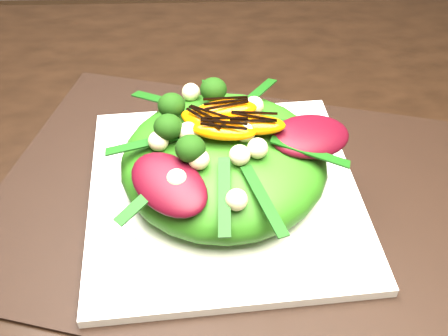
{
  "coord_description": "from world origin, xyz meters",
  "views": [
    {
      "loc": [
        -0.19,
        -0.41,
        1.18
      ],
      "look_at": [
        -0.18,
        -0.01,
        0.8
      ],
      "focal_mm": 42.0,
      "sensor_mm": 36.0,
      "label": 1
    }
  ],
  "objects_px": {
    "dining_table": "(378,197)",
    "orange_segment": "(223,117)",
    "lettuce_mound": "(224,161)",
    "placemat": "(224,197)",
    "salad_bowl": "(224,183)",
    "plate_base": "(224,192)"
  },
  "relations": [
    {
      "from": "dining_table",
      "to": "plate_base",
      "type": "bearing_deg",
      "value": -175.32
    },
    {
      "from": "plate_base",
      "to": "orange_segment",
      "type": "height_order",
      "value": "orange_segment"
    },
    {
      "from": "dining_table",
      "to": "salad_bowl",
      "type": "relative_size",
      "value": 7.13
    },
    {
      "from": "lettuce_mound",
      "to": "orange_segment",
      "type": "relative_size",
      "value": 3.4
    },
    {
      "from": "orange_segment",
      "to": "placemat",
      "type": "bearing_deg",
      "value": -86.74
    },
    {
      "from": "placemat",
      "to": "lettuce_mound",
      "type": "bearing_deg",
      "value": -7.13
    },
    {
      "from": "dining_table",
      "to": "plate_base",
      "type": "distance_m",
      "value": 0.18
    },
    {
      "from": "dining_table",
      "to": "lettuce_mound",
      "type": "relative_size",
      "value": 7.5
    },
    {
      "from": "salad_bowl",
      "to": "orange_segment",
      "type": "distance_m",
      "value": 0.08
    },
    {
      "from": "placemat",
      "to": "dining_table",
      "type": "bearing_deg",
      "value": 4.68
    },
    {
      "from": "placemat",
      "to": "lettuce_mound",
      "type": "xyz_separation_m",
      "value": [
        0.0,
        -0.0,
        0.06
      ]
    },
    {
      "from": "plate_base",
      "to": "salad_bowl",
      "type": "distance_m",
      "value": 0.01
    },
    {
      "from": "plate_base",
      "to": "lettuce_mound",
      "type": "height_order",
      "value": "lettuce_mound"
    },
    {
      "from": "dining_table",
      "to": "orange_segment",
      "type": "bearing_deg",
      "value": 179.54
    },
    {
      "from": "placemat",
      "to": "plate_base",
      "type": "relative_size",
      "value": 1.73
    },
    {
      "from": "dining_table",
      "to": "orange_segment",
      "type": "height_order",
      "value": "dining_table"
    },
    {
      "from": "salad_bowl",
      "to": "orange_segment",
      "type": "bearing_deg",
      "value": 93.26
    },
    {
      "from": "salad_bowl",
      "to": "plate_base",
      "type": "bearing_deg",
      "value": 0.0
    },
    {
      "from": "placemat",
      "to": "salad_bowl",
      "type": "bearing_deg",
      "value": -26.57
    },
    {
      "from": "dining_table",
      "to": "placemat",
      "type": "height_order",
      "value": "dining_table"
    },
    {
      "from": "salad_bowl",
      "to": "orange_segment",
      "type": "height_order",
      "value": "orange_segment"
    },
    {
      "from": "orange_segment",
      "to": "salad_bowl",
      "type": "bearing_deg",
      "value": -86.74
    }
  ]
}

